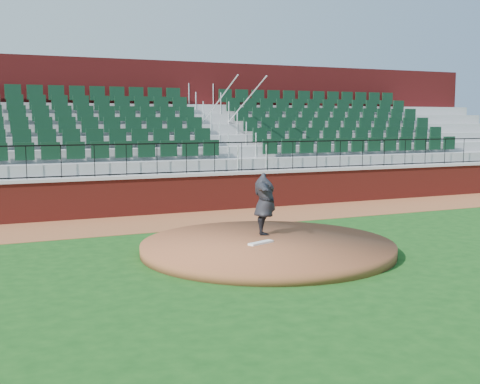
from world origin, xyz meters
The scene contains 10 objects.
ground centered at (0.00, 0.00, 0.00)m, with size 90.00×90.00×0.00m, color #144213.
warning_track centered at (0.00, 5.40, 0.01)m, with size 34.00×3.20×0.01m, color brown.
field_wall centered at (0.00, 7.00, 0.60)m, with size 34.00×0.35×1.20m, color maroon.
wall_cap centered at (0.00, 7.00, 1.25)m, with size 34.00×0.45×0.10m, color #B7B7B7.
wall_railing centered at (0.00, 7.00, 1.80)m, with size 34.00×0.05×1.00m, color black, non-canonical shape.
seating_stands centered at (0.00, 9.72, 2.30)m, with size 34.00×5.10×4.60m, color gray, non-canonical shape.
concourse_wall centered at (0.00, 12.52, 2.75)m, with size 34.00×0.50×5.50m, color maroon.
pitchers_mound centered at (0.18, 0.34, 0.12)m, with size 5.87×5.87×0.25m, color brown.
pitching_rubber centered at (-0.05, 0.22, 0.27)m, with size 0.69×0.17×0.05m, color white.
pitcher centered at (0.51, 1.15, 1.02)m, with size 1.89×0.51×1.54m, color black.
Camera 1 is at (-5.98, -11.92, 3.06)m, focal length 45.02 mm.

